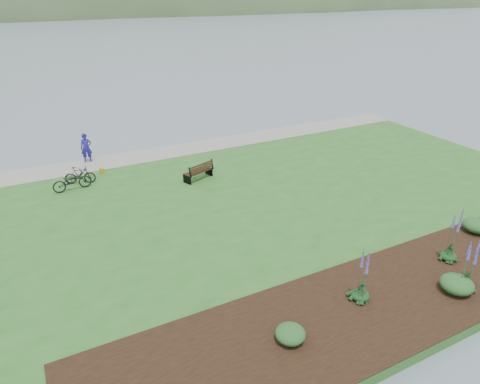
% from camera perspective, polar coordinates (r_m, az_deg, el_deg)
% --- Properties ---
extents(ground, '(600.00, 600.00, 0.00)m').
position_cam_1_polar(ground, '(21.72, -2.28, -1.09)').
color(ground, slate).
rests_on(ground, ground).
extents(lawn, '(34.00, 20.00, 0.40)m').
position_cam_1_polar(lawn, '(20.03, 0.15, -2.88)').
color(lawn, '#255C20').
rests_on(lawn, ground).
extents(shoreline_path, '(34.00, 2.20, 0.03)m').
position_cam_1_polar(shoreline_path, '(27.46, -8.47, 5.47)').
color(shoreline_path, gray).
rests_on(shoreline_path, lawn).
extents(garden_bed, '(24.00, 4.40, 0.04)m').
position_cam_1_polar(garden_bed, '(16.49, 22.89, -11.24)').
color(garden_bed, black).
rests_on(garden_bed, lawn).
extents(far_hillside, '(580.00, 80.00, 38.00)m').
position_cam_1_polar(far_hillside, '(189.96, -20.16, 21.32)').
color(far_hillside, '#38552F').
rests_on(far_hillside, ground).
extents(park_bench, '(1.77, 1.19, 1.02)m').
position_cam_1_polar(park_bench, '(22.94, -5.45, 2.81)').
color(park_bench, black).
rests_on(park_bench, lawn).
extents(person, '(0.82, 0.63, 2.06)m').
position_cam_1_polar(person, '(26.62, -19.86, 5.85)').
color(person, navy).
rests_on(person, lawn).
extents(bicycle_a, '(0.86, 1.98, 1.01)m').
position_cam_1_polar(bicycle_a, '(23.28, -21.51, 1.40)').
color(bicycle_a, black).
rests_on(bicycle_a, lawn).
extents(bicycle_b, '(0.90, 1.63, 0.95)m').
position_cam_1_polar(bicycle_b, '(23.91, -20.57, 2.11)').
color(bicycle_b, black).
rests_on(bicycle_b, lawn).
extents(pannier, '(0.22, 0.31, 0.31)m').
position_cam_1_polar(pannier, '(25.00, -17.92, 2.73)').
color(pannier, orange).
rests_on(pannier, lawn).
extents(echium_0, '(0.62, 0.62, 2.10)m').
position_cam_1_polar(echium_0, '(16.39, 28.17, -8.96)').
color(echium_0, '#123316').
rests_on(echium_0, garden_bed).
extents(echium_1, '(0.62, 0.62, 2.40)m').
position_cam_1_polar(echium_1, '(17.76, 26.50, -5.58)').
color(echium_1, '#123316').
rests_on(echium_1, garden_bed).
extents(echium_4, '(0.62, 0.62, 2.26)m').
position_cam_1_polar(echium_4, '(14.61, 16.07, -10.93)').
color(echium_4, '#123316').
rests_on(echium_4, garden_bed).
extents(shrub_0, '(0.90, 0.90, 0.45)m').
position_cam_1_polar(shrub_0, '(13.18, 6.73, -18.27)').
color(shrub_0, '#1E4C21').
rests_on(shrub_0, garden_bed).
extents(shrub_1, '(1.10, 1.10, 0.55)m').
position_cam_1_polar(shrub_1, '(16.48, 26.94, -10.90)').
color(shrub_1, '#1E4C21').
rests_on(shrub_1, garden_bed).
extents(shrub_2, '(1.11, 1.11, 0.56)m').
position_cam_1_polar(shrub_2, '(20.61, 29.02, -3.90)').
color(shrub_2, '#1E4C21').
rests_on(shrub_2, garden_bed).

